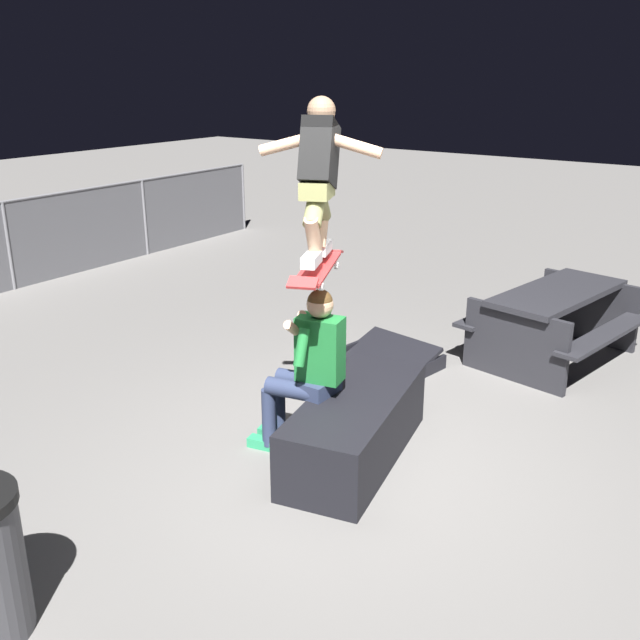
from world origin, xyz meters
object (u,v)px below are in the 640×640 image
kicker_ramp (380,364)px  skater_airborne (319,172)px  ledge_box_main (355,427)px  person_sitting_on_ledge (307,363)px  picnic_table_back (556,313)px  skateboard (317,269)px

kicker_ramp → skater_airborne: bearing=-166.0°
skater_airborne → kicker_ramp: (1.65, 0.41, -2.14)m
ledge_box_main → person_sitting_on_ledge: 0.63m
skater_airborne → picnic_table_back: bearing=-17.1°
ledge_box_main → picnic_table_back: picnic_table_back is taller
picnic_table_back → ledge_box_main: bearing=168.5°
person_sitting_on_ledge → kicker_ramp: 1.92m
ledge_box_main → skateboard: (-0.10, 0.29, 1.24)m
person_sitting_on_ledge → kicker_ramp: person_sitting_on_ledge is taller
skater_airborne → ledge_box_main: bearing=-81.1°
skateboard → kicker_ramp: bearing=14.3°
kicker_ramp → picnic_table_back: picnic_table_back is taller
ledge_box_main → skater_airborne: size_ratio=1.46×
skateboard → skater_airborne: (0.05, 0.02, 0.69)m
picnic_table_back → kicker_ramp: bearing=134.2°
person_sitting_on_ledge → ledge_box_main: bearing=-68.8°
skater_airborne → kicker_ramp: size_ratio=1.06×
skater_airborne → person_sitting_on_ledge: bearing=151.8°
kicker_ramp → picnic_table_back: 1.88m
person_sitting_on_ledge → skater_airborne: skater_airborne is taller
kicker_ramp → picnic_table_back: size_ratio=0.56×
ledge_box_main → kicker_ramp: (1.61, 0.72, -0.21)m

